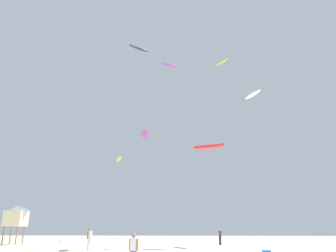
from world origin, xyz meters
TOP-DOWN VIEW (x-y plane):
  - person_foreground at (-0.92, 3.76)m, footprint 0.48×0.35m
  - person_midground at (5.36, 23.78)m, footprint 0.43×0.40m
  - person_left at (-6.32, 14.84)m, footprint 0.41×0.56m
  - lifeguard_tower at (-17.41, 23.43)m, footprint 2.30×2.30m
  - kite_aloft_0 at (-2.84, 15.46)m, footprint 2.23×1.92m
  - kite_aloft_1 at (-9.60, 40.17)m, footprint 1.77×3.59m
  - kite_aloft_2 at (6.95, 24.99)m, footprint 1.90×2.19m
  - kite_aloft_3 at (10.81, 25.74)m, footprint 2.17×3.35m
  - kite_aloft_4 at (4.28, 20.16)m, footprint 3.74×2.26m
  - kite_aloft_5 at (0.03, 21.11)m, footprint 2.25×1.68m
  - kite_aloft_6 at (-2.50, 19.13)m, footprint 1.45×2.77m

SIDE VIEW (x-z plane):
  - person_foreground at x=-0.92m, z-range 0.13..1.68m
  - person_midground at x=5.36m, z-range 0.14..1.77m
  - person_left at x=-6.32m, z-range 0.15..1.95m
  - lifeguard_tower at x=-17.41m, z-range 0.98..5.13m
  - kite_aloft_4 at x=4.28m, z-range 9.74..10.21m
  - kite_aloft_6 at x=-2.50m, z-range 10.81..11.40m
  - kite_aloft_1 at x=-9.60m, z-range 12.65..13.52m
  - kite_aloft_3 at x=10.81m, z-range 18.16..18.63m
  - kite_aloft_0 at x=-2.84m, z-range 19.01..19.46m
  - kite_aloft_5 at x=0.03m, z-range 20.25..20.63m
  - kite_aloft_2 at x=6.95m, z-range 22.67..23.17m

